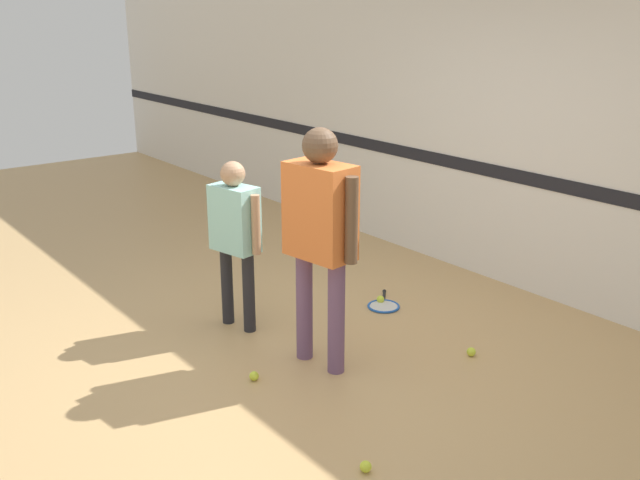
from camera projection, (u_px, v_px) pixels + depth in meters
ground_plane at (295, 362)px, 5.16m from camera, size 16.00×16.00×0.00m
wall_back at (525, 110)px, 6.11m from camera, size 16.00×0.07×3.20m
person_instructor at (320, 224)px, 4.80m from camera, size 0.64×0.33×1.71m
person_student_left at (235, 227)px, 5.47m from camera, size 0.50×0.28×1.35m
racket_spare_on_floor at (384, 305)px, 6.10m from camera, size 0.46×0.45×0.03m
tennis_ball_near_instructor at (254, 376)px, 4.89m from camera, size 0.07×0.07×0.07m
tennis_ball_by_spare_racket at (380, 299)px, 6.17m from camera, size 0.07×0.07×0.07m
tennis_ball_stray_left at (471, 352)px, 5.23m from camera, size 0.07×0.07×0.07m
tennis_ball_stray_right at (366, 467)px, 3.93m from camera, size 0.07×0.07×0.07m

